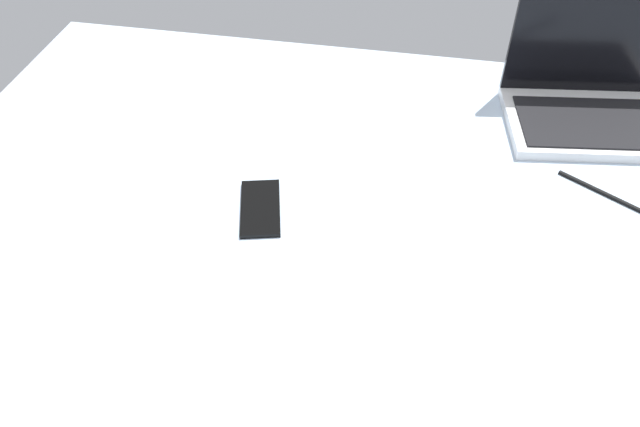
% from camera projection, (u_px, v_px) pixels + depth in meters
% --- Properties ---
extents(bed_mattress, '(1.80, 1.40, 0.18)m').
position_uv_depth(bed_mattress, '(396.00, 315.00, 1.06)').
color(bed_mattress, silver).
rests_on(bed_mattress, ground).
extents(laptop, '(0.36, 0.27, 0.23)m').
position_uv_depth(laptop, '(593.00, 101.00, 1.28)').
color(laptop, silver).
rests_on(laptop, bed_mattress).
extents(cell_phone, '(0.10, 0.15, 0.01)m').
position_uv_depth(cell_phone, '(263.00, 208.00, 1.11)').
color(cell_phone, black).
rests_on(cell_phone, bed_mattress).
extents(charger_cable, '(0.15, 0.10, 0.01)m').
position_uv_depth(charger_cable, '(605.00, 193.00, 1.14)').
color(charger_cable, black).
rests_on(charger_cable, bed_mattress).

